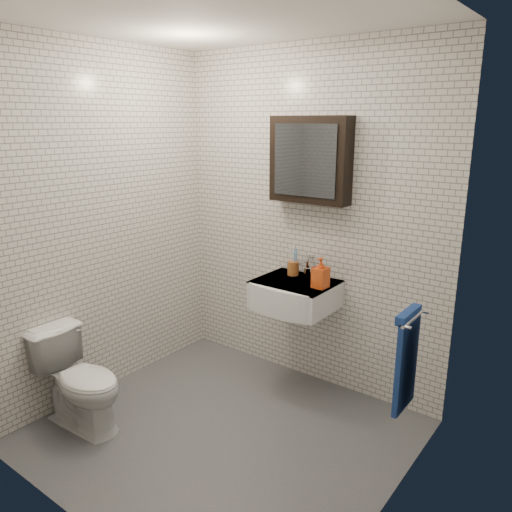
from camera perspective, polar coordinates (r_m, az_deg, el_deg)
The scene contains 9 objects.
ground at distance 3.45m, azimuth -3.90°, elevation -19.48°, with size 2.20×2.00×0.01m, color #51545A.
room_shell at distance 2.88m, azimuth -4.42°, elevation 5.18°, with size 2.22×2.02×2.51m.
washbasin at distance 3.60m, azimuth 4.17°, elevation -4.44°, with size 0.55×0.50×0.20m.
faucet at distance 3.71m, azimuth 5.87°, elevation -1.27°, with size 0.06×0.20×0.15m.
mirror_cabinet at distance 3.57m, azimuth 6.19°, elevation 10.85°, with size 0.60×0.15×0.60m.
towel_rail at distance 2.89m, azimuth 16.85°, elevation -10.92°, with size 0.09×0.30×0.58m.
toothbrush_cup at distance 3.73m, azimuth 4.27°, elevation -1.31°, with size 0.10×0.10×0.23m.
soap_bottle at distance 3.45m, azimuth 7.40°, elevation -1.91°, with size 0.10×0.10×0.22m, color orange.
toilet at distance 3.55m, azimuth -19.42°, elevation -13.23°, with size 0.37×0.64×0.66m, color white.
Camera 1 is at (1.88, -2.12, 1.97)m, focal length 35.00 mm.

